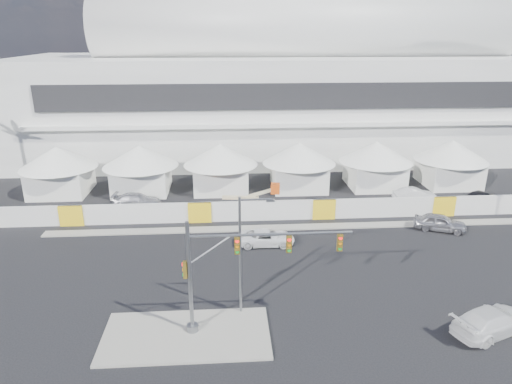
{
  "coord_description": "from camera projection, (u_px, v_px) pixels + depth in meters",
  "views": [
    {
      "loc": [
        -3.37,
        -26.2,
        17.33
      ],
      "look_at": [
        -0.92,
        10.0,
        4.52
      ],
      "focal_mm": 32.0,
      "sensor_mm": 36.0,
      "label": 1
    }
  ],
  "objects": [
    {
      "name": "traffic_mast",
      "position": [
        226.0,
        271.0,
        26.53
      ],
      "size": [
        9.79,
        0.7,
        7.16
      ],
      "color": "slate",
      "rests_on": "median_island"
    },
    {
      "name": "boom_lift",
      "position": [
        236.0,
        207.0,
        45.2
      ],
      "size": [
        6.82,
        1.96,
        3.41
      ],
      "rotation": [
        0.0,
        0.0,
        -0.14
      ],
      "color": "#D14D13",
      "rests_on": "ground"
    },
    {
      "name": "far_curb",
      "position": [
        472.0,
        222.0,
        43.65
      ],
      "size": [
        80.0,
        1.2,
        0.12
      ],
      "primitive_type": "cube",
      "color": "gray",
      "rests_on": "ground"
    },
    {
      "name": "stadium",
      "position": [
        307.0,
        88.0,
        67.09
      ],
      "size": [
        80.0,
        24.8,
        21.98
      ],
      "color": "silver",
      "rests_on": "ground"
    },
    {
      "name": "lot_car_c",
      "position": [
        137.0,
        200.0,
        47.43
      ],
      "size": [
        2.55,
        5.14,
        1.43
      ],
      "primitive_type": "imported",
      "rotation": [
        0.0,
        0.0,
        1.46
      ],
      "color": "silver",
      "rests_on": "ground"
    },
    {
      "name": "sedan_silver",
      "position": [
        440.0,
        222.0,
        41.82
      ],
      "size": [
        3.43,
        4.91,
        1.55
      ],
      "primitive_type": "imported",
      "rotation": [
        0.0,
        0.0,
        1.18
      ],
      "color": "#ABABAF",
      "rests_on": "ground"
    },
    {
      "name": "tent_row",
      "position": [
        260.0,
        162.0,
        52.2
      ],
      "size": [
        53.4,
        8.4,
        5.4
      ],
      "color": "white",
      "rests_on": "ground"
    },
    {
      "name": "lot_car_a",
      "position": [
        415.0,
        195.0,
        48.75
      ],
      "size": [
        1.77,
        4.65,
        1.51
      ],
      "primitive_type": "imported",
      "rotation": [
        0.0,
        0.0,
        1.53
      ],
      "color": "silver",
      "rests_on": "ground"
    },
    {
      "name": "median_island",
      "position": [
        186.0,
        335.0,
        27.4
      ],
      "size": [
        10.0,
        5.0,
        0.15
      ],
      "primitive_type": "cube",
      "color": "gray",
      "rests_on": "ground"
    },
    {
      "name": "ground",
      "position": [
        280.0,
        304.0,
        30.63
      ],
      "size": [
        160.0,
        160.0,
        0.0
      ],
      "primitive_type": "plane",
      "color": "black",
      "rests_on": "ground"
    },
    {
      "name": "streetlight_median",
      "position": [
        243.0,
        248.0,
        28.17
      ],
      "size": [
        2.19,
        0.22,
        7.9
      ],
      "color": "gray",
      "rests_on": "median_island"
    },
    {
      "name": "pickup_curb",
      "position": [
        267.0,
        237.0,
        39.02
      ],
      "size": [
        2.28,
        4.78,
        1.32
      ],
      "primitive_type": "imported",
      "rotation": [
        0.0,
        0.0,
        1.55
      ],
      "color": "white",
      "rests_on": "ground"
    },
    {
      "name": "lot_car_b",
      "position": [
        481.0,
        197.0,
        48.15
      ],
      "size": [
        3.63,
        4.86,
        1.54
      ],
      "primitive_type": "imported",
      "rotation": [
        0.0,
        0.0,
        2.03
      ],
      "color": "black",
      "rests_on": "ground"
    },
    {
      "name": "pickup_near",
      "position": [
        492.0,
        321.0,
        27.56
      ],
      "size": [
        4.12,
        5.94,
        1.6
      ],
      "primitive_type": "imported",
      "rotation": [
        0.0,
        0.0,
        1.95
      ],
      "color": "white",
      "rests_on": "ground"
    },
    {
      "name": "hoarding_fence",
      "position": [
        324.0,
        209.0,
        44.32
      ],
      "size": [
        70.0,
        0.25,
        2.0
      ],
      "primitive_type": "cube",
      "color": "silver",
      "rests_on": "ground"
    }
  ]
}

